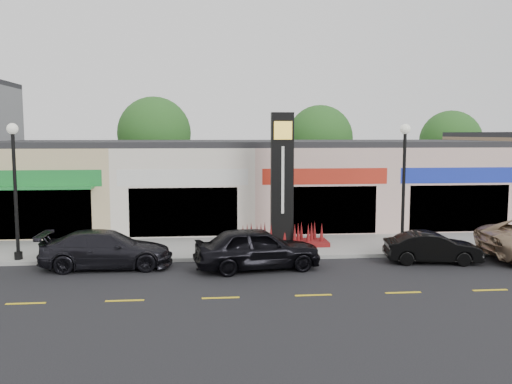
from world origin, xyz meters
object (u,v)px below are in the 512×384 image
Objects in this scene: pylon_sign at (282,199)px; car_black_sedan at (257,248)px; lamp_west_near at (15,177)px; car_dark_sedan at (107,249)px; car_black_conv at (432,248)px; lamp_east_near at (404,174)px.

pylon_sign is 4.18m from car_black_sedan.
lamp_west_near reaches higher than car_dark_sedan.
lamp_west_near reaches higher than car_black_conv.
car_black_conv is at bearing -66.89° from lamp_east_near.
car_dark_sedan is (3.71, -1.16, -2.74)m from lamp_west_near.
car_black_sedan is (-1.48, -3.63, -1.45)m from pylon_sign.
car_black_sedan is at bearing -112.19° from pylon_sign.
car_dark_sedan is 1.04× the size of car_black_sedan.
car_dark_sedan is 12.97m from car_black_conv.
pylon_sign reaches higher than car_black_sedan.
car_black_sedan reaches higher than car_dark_sedan.
car_black_conv is (7.15, 0.35, -0.20)m from car_black_sedan.
lamp_west_near is at bearing 72.26° from car_dark_sedan.
pylon_sign reaches higher than lamp_west_near.
car_dark_sedan is at bearing -158.58° from pylon_sign.
lamp_west_near is 1.13× the size of car_black_sedan.
pylon_sign is at bearing -30.51° from car_black_sedan.
lamp_east_near is 0.91× the size of pylon_sign.
lamp_west_near and lamp_east_near have the same top height.
lamp_west_near is 1.08× the size of car_dark_sedan.
car_black_conv is (5.67, -3.27, -1.65)m from pylon_sign.
lamp_east_near is 7.26m from car_black_sedan.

